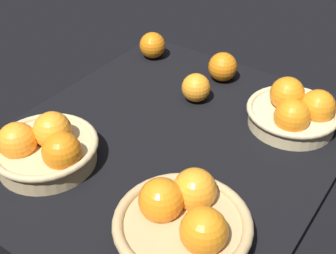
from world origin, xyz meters
The scene contains 7 objects.
market_tray centered at (0.00, 0.00, 1.50)cm, with size 84.00×72.00×3.00cm, color black.
basket_far_left centered at (-21.75, 21.31, 7.20)cm, with size 21.86×21.86×11.32cm.
basket_near_right centered at (21.46, -16.95, 7.33)cm, with size 22.79×22.79×11.41cm.
basket_far_right centered at (21.71, 18.36, 7.20)cm, with size 24.80×24.80×10.89cm.
loose_orange_front_gap centered at (-31.01, -27.36, 6.92)cm, with size 7.84×7.84×7.84cm, color orange.
loose_orange_back_gap centered at (-18.20, -3.97, 6.73)cm, with size 7.46×7.46×7.46cm, color orange.
loose_orange_side_gap centered at (-31.32, -3.47, 7.02)cm, with size 8.04×8.04×8.04cm, color orange.
Camera 1 is at (67.59, 46.94, 68.09)cm, focal length 48.34 mm.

